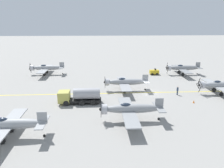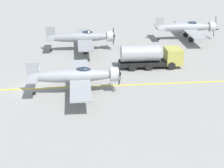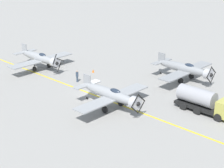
% 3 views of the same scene
% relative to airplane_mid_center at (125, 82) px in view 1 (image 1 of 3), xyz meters
% --- Properties ---
extents(ground_plane, '(400.00, 400.00, 0.00)m').
position_rel_airplane_mid_center_xyz_m(ground_plane, '(-1.75, -5.05, -2.01)').
color(ground_plane, gray).
extents(taxiway_stripe, '(0.30, 160.00, 0.01)m').
position_rel_airplane_mid_center_xyz_m(taxiway_stripe, '(-1.75, -5.05, -2.01)').
color(taxiway_stripe, yellow).
rests_on(taxiway_stripe, ground).
extents(airplane_mid_center, '(12.00, 9.98, 3.65)m').
position_rel_airplane_mid_center_xyz_m(airplane_mid_center, '(0.00, 0.00, 0.00)').
color(airplane_mid_center, '#95989A').
rests_on(airplane_mid_center, ground).
extents(airplane_mid_left, '(12.00, 9.98, 3.65)m').
position_rel_airplane_mid_center_xyz_m(airplane_mid_left, '(-15.55, 1.06, -0.00)').
color(airplane_mid_left, gray).
rests_on(airplane_mid_left, ground).
extents(airplane_near_center, '(12.00, 9.98, 3.65)m').
position_rel_airplane_mid_center_xyz_m(airplane_near_center, '(-3.53, -19.96, -0.00)').
color(airplane_near_center, '#95989B').
rests_on(airplane_near_center, ground).
extents(airplane_far_right, '(12.00, 9.98, 3.65)m').
position_rel_airplane_mid_center_xyz_m(airplane_far_right, '(16.74, 21.14, 0.00)').
color(airplane_far_right, '#95989A').
rests_on(airplane_far_right, ground).
extents(airplane_far_left, '(12.00, 9.98, 3.73)m').
position_rel_airplane_mid_center_xyz_m(airplane_far_left, '(-19.81, 17.90, 0.00)').
color(airplane_far_left, '#95989A').
rests_on(airplane_far_left, ground).
extents(airplane_near_right, '(12.00, 9.98, 3.65)m').
position_rel_airplane_mid_center_xyz_m(airplane_near_right, '(14.22, -18.50, 0.00)').
color(airplane_near_right, gray).
rests_on(airplane_near_right, ground).
extents(fuel_tanker, '(2.68, 8.00, 2.98)m').
position_rel_airplane_mid_center_xyz_m(fuel_tanker, '(-7.39, 9.54, -0.50)').
color(fuel_tanker, black).
rests_on(fuel_tanker, ground).
extents(tow_tractor, '(1.57, 2.60, 1.79)m').
position_rel_airplane_mid_center_xyz_m(tow_tractor, '(14.84, -10.36, -1.22)').
color(tow_tractor, gold).
rests_on(tow_tractor, ground).
extents(ground_crew_walking, '(0.41, 0.41, 1.86)m').
position_rel_airplane_mid_center_xyz_m(ground_crew_walking, '(-3.66, -10.72, -0.99)').
color(ground_crew_walking, '#334256').
rests_on(ground_crew_walking, ground).
extents(traffic_cone, '(0.36, 0.36, 0.55)m').
position_rel_airplane_mid_center_xyz_m(traffic_cone, '(-8.54, -12.23, -1.74)').
color(traffic_cone, orange).
rests_on(traffic_cone, ground).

